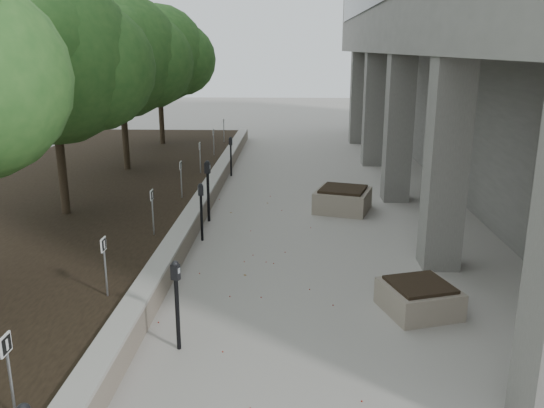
# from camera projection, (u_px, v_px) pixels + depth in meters

# --- Properties ---
(retaining_wall) EXTENTS (0.39, 26.00, 0.50)m
(retaining_wall) POSITION_uv_depth(u_px,v_px,m) (199.00, 209.00, 14.09)
(retaining_wall) COLOR gray
(retaining_wall) RESTS_ON ground
(planting_bed) EXTENTS (7.00, 26.00, 0.40)m
(planting_bed) POSITION_uv_depth(u_px,v_px,m) (56.00, 209.00, 14.24)
(planting_bed) COLOR black
(planting_bed) RESTS_ON ground
(crabapple_tree_3) EXTENTS (4.60, 4.00, 5.44)m
(crabapple_tree_3) POSITION_uv_depth(u_px,v_px,m) (54.00, 96.00, 12.47)
(crabapple_tree_3) COLOR #295A22
(crabapple_tree_3) RESTS_ON planting_bed
(crabapple_tree_4) EXTENTS (4.60, 4.00, 5.44)m
(crabapple_tree_4) POSITION_uv_depth(u_px,v_px,m) (121.00, 83.00, 17.28)
(crabapple_tree_4) COLOR #295A22
(crabapple_tree_4) RESTS_ON planting_bed
(crabapple_tree_5) EXTENTS (4.60, 4.00, 5.44)m
(crabapple_tree_5) POSITION_uv_depth(u_px,v_px,m) (159.00, 75.00, 22.09)
(crabapple_tree_5) COLOR #295A22
(crabapple_tree_5) RESTS_ON planting_bed
(parking_sign_2) EXTENTS (0.04, 0.22, 0.96)m
(parking_sign_2) POSITION_uv_depth(u_px,v_px,m) (10.00, 377.00, 5.75)
(parking_sign_2) COLOR black
(parking_sign_2) RESTS_ON planting_bed
(parking_sign_3) EXTENTS (0.04, 0.22, 0.96)m
(parking_sign_3) POSITION_uv_depth(u_px,v_px,m) (105.00, 267.00, 8.64)
(parking_sign_3) COLOR black
(parking_sign_3) RESTS_ON planting_bed
(parking_sign_4) EXTENTS (0.04, 0.22, 0.96)m
(parking_sign_4) POSITION_uv_depth(u_px,v_px,m) (153.00, 212.00, 11.53)
(parking_sign_4) COLOR black
(parking_sign_4) RESTS_ON planting_bed
(parking_sign_5) EXTENTS (0.04, 0.22, 0.96)m
(parking_sign_5) POSITION_uv_depth(u_px,v_px,m) (181.00, 180.00, 14.42)
(parking_sign_5) COLOR black
(parking_sign_5) RESTS_ON planting_bed
(parking_sign_6) EXTENTS (0.04, 0.22, 0.96)m
(parking_sign_6) POSITION_uv_depth(u_px,v_px,m) (200.00, 158.00, 17.31)
(parking_sign_6) COLOR black
(parking_sign_6) RESTS_ON planting_bed
(parking_sign_7) EXTENTS (0.04, 0.22, 0.96)m
(parking_sign_7) POSITION_uv_depth(u_px,v_px,m) (214.00, 142.00, 20.20)
(parking_sign_7) COLOR black
(parking_sign_7) RESTS_ON planting_bed
(parking_sign_8) EXTENTS (0.04, 0.22, 0.96)m
(parking_sign_8) POSITION_uv_depth(u_px,v_px,m) (224.00, 130.00, 23.08)
(parking_sign_8) COLOR black
(parking_sign_8) RESTS_ON planting_bed
(parking_meter_2) EXTENTS (0.16, 0.14, 1.34)m
(parking_meter_2) POSITION_uv_depth(u_px,v_px,m) (177.00, 306.00, 7.82)
(parking_meter_2) COLOR black
(parking_meter_2) RESTS_ON ground
(parking_meter_3) EXTENTS (0.15, 0.13, 1.32)m
(parking_meter_3) POSITION_uv_depth(u_px,v_px,m) (201.00, 212.00, 12.33)
(parking_meter_3) COLOR black
(parking_meter_3) RESTS_ON ground
(parking_meter_4) EXTENTS (0.17, 0.14, 1.53)m
(parking_meter_4) POSITION_uv_depth(u_px,v_px,m) (208.00, 191.00, 13.70)
(parking_meter_4) COLOR black
(parking_meter_4) RESTS_ON ground
(parking_meter_5) EXTENTS (0.13, 0.10, 1.33)m
(parking_meter_5) POSITION_uv_depth(u_px,v_px,m) (231.00, 157.00, 18.65)
(parking_meter_5) COLOR black
(parking_meter_5) RESTS_ON ground
(planter_front) EXTENTS (1.35, 1.35, 0.50)m
(planter_front) POSITION_uv_depth(u_px,v_px,m) (419.00, 297.00, 9.06)
(planter_front) COLOR gray
(planter_front) RESTS_ON ground
(planter_back) EXTENTS (1.65, 1.65, 0.62)m
(planter_back) POSITION_uv_depth(u_px,v_px,m) (343.00, 199.00, 14.74)
(planter_back) COLOR gray
(planter_back) RESTS_ON ground
(berry_scatter) EXTENTS (3.30, 14.10, 0.02)m
(berry_scatter) POSITION_uv_depth(u_px,v_px,m) (257.00, 282.00, 10.23)
(berry_scatter) COLOR maroon
(berry_scatter) RESTS_ON ground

